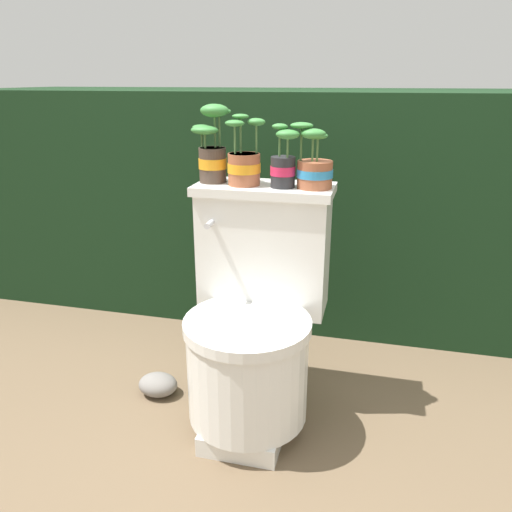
{
  "coord_description": "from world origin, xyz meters",
  "views": [
    {
      "loc": [
        0.35,
        -1.39,
        1.16
      ],
      "look_at": [
        -0.02,
        0.12,
        0.6
      ],
      "focal_mm": 35.0,
      "sensor_mm": 36.0,
      "label": 1
    }
  ],
  "objects_px": {
    "potted_plant_middle": "(283,165)",
    "potted_plant_midright": "(314,167)",
    "potted_plant_left": "(212,150)",
    "potted_plant_midleft": "(244,164)",
    "garden_stone": "(158,385)",
    "toilet": "(254,322)"
  },
  "relations": [
    {
      "from": "potted_plant_middle",
      "to": "potted_plant_midright",
      "type": "xyz_separation_m",
      "value": [
        0.1,
        0.01,
        -0.0
      ]
    },
    {
      "from": "potted_plant_left",
      "to": "potted_plant_midright",
      "type": "relative_size",
      "value": 1.25
    },
    {
      "from": "potted_plant_midleft",
      "to": "garden_stone",
      "type": "bearing_deg",
      "value": -161.96
    },
    {
      "from": "potted_plant_middle",
      "to": "garden_stone",
      "type": "distance_m",
      "value": 0.97
    },
    {
      "from": "potted_plant_left",
      "to": "potted_plant_middle",
      "type": "xyz_separation_m",
      "value": [
        0.25,
        -0.03,
        -0.04
      ]
    },
    {
      "from": "potted_plant_middle",
      "to": "garden_stone",
      "type": "relative_size",
      "value": 1.35
    },
    {
      "from": "potted_plant_left",
      "to": "potted_plant_midleft",
      "type": "height_order",
      "value": "potted_plant_left"
    },
    {
      "from": "potted_plant_midright",
      "to": "potted_plant_midleft",
      "type": "bearing_deg",
      "value": -178.83
    },
    {
      "from": "garden_stone",
      "to": "potted_plant_midright",
      "type": "bearing_deg",
      "value": 11.16
    },
    {
      "from": "potted_plant_midright",
      "to": "garden_stone",
      "type": "bearing_deg",
      "value": -168.84
    },
    {
      "from": "potted_plant_midleft",
      "to": "potted_plant_middle",
      "type": "xyz_separation_m",
      "value": [
        0.14,
        -0.01,
        0.0
      ]
    },
    {
      "from": "potted_plant_midright",
      "to": "potted_plant_left",
      "type": "bearing_deg",
      "value": 177.59
    },
    {
      "from": "potted_plant_left",
      "to": "potted_plant_midright",
      "type": "distance_m",
      "value": 0.35
    },
    {
      "from": "potted_plant_left",
      "to": "potted_plant_midright",
      "type": "height_order",
      "value": "potted_plant_left"
    },
    {
      "from": "toilet",
      "to": "potted_plant_middle",
      "type": "distance_m",
      "value": 0.54
    },
    {
      "from": "potted_plant_left",
      "to": "potted_plant_midright",
      "type": "xyz_separation_m",
      "value": [
        0.35,
        -0.01,
        -0.04
      ]
    },
    {
      "from": "potted_plant_middle",
      "to": "garden_stone",
      "type": "xyz_separation_m",
      "value": [
        -0.46,
        -0.1,
        -0.85
      ]
    },
    {
      "from": "potted_plant_left",
      "to": "garden_stone",
      "type": "relative_size",
      "value": 1.71
    },
    {
      "from": "potted_plant_midleft",
      "to": "garden_stone",
      "type": "height_order",
      "value": "potted_plant_midleft"
    },
    {
      "from": "toilet",
      "to": "potted_plant_middle",
      "type": "bearing_deg",
      "value": 60.35
    },
    {
      "from": "potted_plant_middle",
      "to": "potted_plant_midright",
      "type": "bearing_deg",
      "value": 8.18
    },
    {
      "from": "garden_stone",
      "to": "toilet",
      "type": "bearing_deg",
      "value": -3.65
    }
  ]
}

